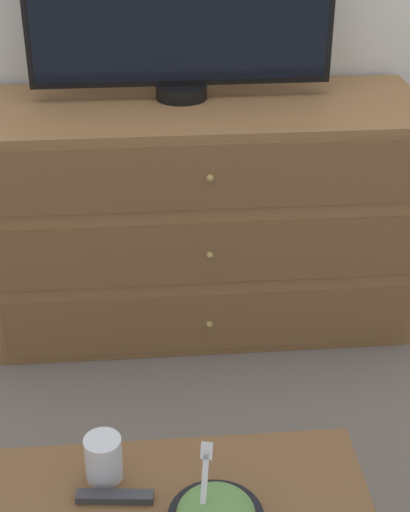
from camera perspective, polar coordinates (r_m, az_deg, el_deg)
name	(u,v)px	position (r m, az deg, el deg)	size (l,w,h in m)	color
ground_plane	(187,271)	(3.26, -1.31, -1.09)	(12.00, 12.00, 0.00)	#70665B
dresser	(203,216)	(2.80, -0.16, 2.93)	(1.50, 0.57, 0.82)	olive
drink_cup	(104,460)	(1.79, -7.37, -14.52)	(0.08, 0.08, 0.11)	#9E6638
remote_control	(115,497)	(1.77, -6.57, -16.99)	(0.17, 0.05, 0.02)	#38383D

